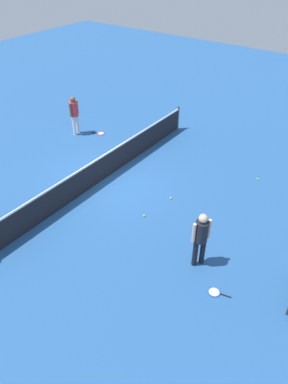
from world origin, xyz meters
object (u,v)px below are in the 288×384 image
tennis_racket_near_player (215,292)px  tennis_racket_far_player (100,133)px  tennis_ball_midcourt (204,244)px  tennis_ball_near_player (144,216)px  tennis_ball_baseline (258,179)px  tennis_ball_by_net (171,198)px  player_far_side (74,112)px  player_near_side (201,236)px

tennis_racket_near_player → tennis_racket_far_player: 9.32m
tennis_racket_far_player → tennis_ball_midcourt: (-3.39, -7.01, 0.02)m
tennis_ball_near_player → tennis_ball_baseline: same height
tennis_ball_by_net → tennis_racket_near_player: bearing=-130.9°
tennis_ball_baseline → tennis_racket_near_player: bearing=-169.1°
tennis_ball_midcourt → tennis_ball_baseline: same height
tennis_ball_by_net → tennis_ball_baseline: same height
tennis_ball_baseline → player_far_side: bearing=99.1°
tennis_racket_far_player → tennis_ball_baseline: tennis_ball_baseline is taller
player_near_side → tennis_ball_midcourt: player_near_side is taller
player_far_side → tennis_racket_near_player: (-4.10, -8.87, -1.00)m
tennis_ball_baseline → tennis_ball_by_net: bearing=145.6°
tennis_ball_near_player → tennis_ball_by_net: 1.27m
player_far_side → tennis_ball_midcourt: 8.38m
tennis_racket_far_player → tennis_ball_midcourt: bearing=-115.8°
tennis_ball_midcourt → tennis_ball_baseline: bearing=0.1°
tennis_ball_by_net → tennis_racket_far_player: bearing=67.1°
player_near_side → tennis_ball_midcourt: (0.72, 0.20, -0.98)m
tennis_ball_near_player → tennis_ball_midcourt: size_ratio=1.00×
player_far_side → tennis_ball_baseline: size_ratio=25.76×
tennis_ball_by_net → tennis_ball_baseline: size_ratio=1.00×
player_near_side → player_far_side: (3.50, 8.04, 0.00)m
tennis_ball_midcourt → player_near_side: bearing=-164.9°
player_near_side → tennis_ball_midcourt: bearing=15.1°
tennis_racket_far_player → tennis_ball_by_net: 5.53m
tennis_ball_midcourt → tennis_ball_baseline: size_ratio=1.00×
tennis_racket_near_player → tennis_ball_midcourt: 1.67m
tennis_ball_near_player → tennis_ball_midcourt: (0.02, -2.11, 0.00)m
player_near_side → player_far_side: size_ratio=1.00×
player_far_side → tennis_ball_near_player: size_ratio=25.76×
tennis_ball_baseline → tennis_ball_midcourt: bearing=-179.9°
tennis_racket_near_player → tennis_ball_baseline: 5.46m
player_far_side → tennis_racket_near_player: bearing=-114.8°
tennis_racket_near_player → tennis_ball_near_player: size_ratio=9.19×
player_near_side → tennis_ball_near_player: (0.71, 2.30, -0.98)m
tennis_racket_far_player → player_near_side: bearing=-119.7°
player_far_side → tennis_ball_midcourt: bearing=-109.5°
player_near_side → tennis_ball_near_player: bearing=73.0°
tennis_ball_midcourt → tennis_racket_near_player: bearing=-142.0°
tennis_ball_baseline → tennis_racket_far_player: bearing=95.3°
tennis_racket_near_player → tennis_ball_near_player: tennis_ball_near_player is taller
tennis_ball_near_player → player_near_side: bearing=-107.0°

